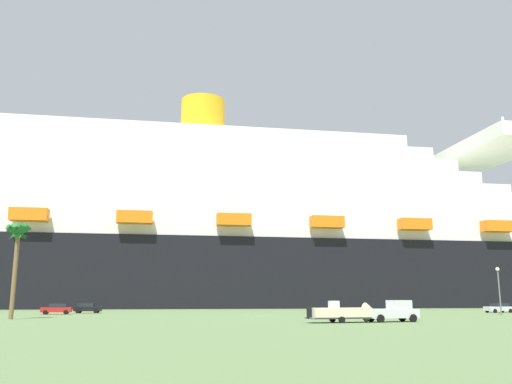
{
  "coord_description": "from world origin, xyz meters",
  "views": [
    {
      "loc": [
        -19.12,
        -72.78,
        2.39
      ],
      "look_at": [
        7.81,
        36.39,
        24.81
      ],
      "focal_mm": 37.49,
      "sensor_mm": 36.0,
      "label": 1
    }
  ],
  "objects_px": {
    "street_lamp": "(499,283)",
    "parked_car_silver_sedan": "(499,308)",
    "cruise_ship": "(300,240)",
    "palm_tree": "(18,240)",
    "parked_car_red_hatchback": "(57,309)",
    "parked_car_black_coupe": "(88,308)",
    "small_boat_on_trailer": "(347,313)",
    "pickup_truck": "(393,312)"
  },
  "relations": [
    {
      "from": "cruise_ship",
      "to": "palm_tree",
      "type": "relative_size",
      "value": 20.9
    },
    {
      "from": "small_boat_on_trailer",
      "to": "palm_tree",
      "type": "distance_m",
      "value": 39.38
    },
    {
      "from": "palm_tree",
      "to": "parked_car_black_coupe",
      "type": "bearing_deg",
      "value": 74.46
    },
    {
      "from": "pickup_truck",
      "to": "parked_car_red_hatchback",
      "type": "xyz_separation_m",
      "value": [
        -36.83,
        36.32,
        -0.21
      ]
    },
    {
      "from": "palm_tree",
      "to": "parked_car_red_hatchback",
      "type": "height_order",
      "value": "palm_tree"
    },
    {
      "from": "cruise_ship",
      "to": "parked_car_red_hatchback",
      "type": "height_order",
      "value": "cruise_ship"
    },
    {
      "from": "street_lamp",
      "to": "cruise_ship",
      "type": "bearing_deg",
      "value": 96.3
    },
    {
      "from": "parked_car_red_hatchback",
      "to": "small_boat_on_trailer",
      "type": "bearing_deg",
      "value": -49.24
    },
    {
      "from": "parked_car_black_coupe",
      "to": "street_lamp",
      "type": "bearing_deg",
      "value": -22.8
    },
    {
      "from": "cruise_ship",
      "to": "street_lamp",
      "type": "xyz_separation_m",
      "value": [
        7.61,
        -68.99,
        -13.29
      ]
    },
    {
      "from": "small_boat_on_trailer",
      "to": "parked_car_black_coupe",
      "type": "relative_size",
      "value": 1.92
    },
    {
      "from": "street_lamp",
      "to": "parked_car_black_coupe",
      "type": "distance_m",
      "value": 64.33
    },
    {
      "from": "street_lamp",
      "to": "parked_car_red_hatchback",
      "type": "bearing_deg",
      "value": 163.26
    },
    {
      "from": "small_boat_on_trailer",
      "to": "street_lamp",
      "type": "xyz_separation_m",
      "value": [
        31.78,
        17.56,
        3.63
      ]
    },
    {
      "from": "parked_car_silver_sedan",
      "to": "parked_car_black_coupe",
      "type": "xyz_separation_m",
      "value": [
        -67.51,
        13.75,
        -0.0
      ]
    },
    {
      "from": "street_lamp",
      "to": "parked_car_silver_sedan",
      "type": "height_order",
      "value": "street_lamp"
    },
    {
      "from": "pickup_truck",
      "to": "parked_car_silver_sedan",
      "type": "height_order",
      "value": "pickup_truck"
    },
    {
      "from": "palm_tree",
      "to": "parked_car_red_hatchback",
      "type": "xyz_separation_m",
      "value": [
        2.87,
        19.33,
        -8.32
      ]
    },
    {
      "from": "palm_tree",
      "to": "pickup_truck",
      "type": "bearing_deg",
      "value": -23.17
    },
    {
      "from": "small_boat_on_trailer",
      "to": "parked_car_black_coupe",
      "type": "distance_m",
      "value": 50.54
    },
    {
      "from": "street_lamp",
      "to": "parked_car_silver_sedan",
      "type": "xyz_separation_m",
      "value": [
        8.3,
        11.13,
        -3.75
      ]
    },
    {
      "from": "parked_car_silver_sedan",
      "to": "street_lamp",
      "type": "bearing_deg",
      "value": -126.73
    },
    {
      "from": "parked_car_silver_sedan",
      "to": "small_boat_on_trailer",
      "type": "bearing_deg",
      "value": -144.4
    },
    {
      "from": "cruise_ship",
      "to": "parked_car_black_coupe",
      "type": "relative_size",
      "value": 52.31
    },
    {
      "from": "pickup_truck",
      "to": "palm_tree",
      "type": "distance_m",
      "value": 43.94
    },
    {
      "from": "cruise_ship",
      "to": "street_lamp",
      "type": "bearing_deg",
      "value": -83.7
    },
    {
      "from": "parked_car_silver_sedan",
      "to": "parked_car_black_coupe",
      "type": "bearing_deg",
      "value": 168.48
    },
    {
      "from": "cruise_ship",
      "to": "small_boat_on_trailer",
      "type": "xyz_separation_m",
      "value": [
        -24.16,
        -86.56,
        -16.92
      ]
    },
    {
      "from": "cruise_ship",
      "to": "pickup_truck",
      "type": "relative_size",
      "value": 41.19
    },
    {
      "from": "parked_car_red_hatchback",
      "to": "parked_car_silver_sedan",
      "type": "distance_m",
      "value": 72.08
    },
    {
      "from": "palm_tree",
      "to": "street_lamp",
      "type": "xyz_separation_m",
      "value": [
        66.2,
        0.28,
        -4.57
      ]
    },
    {
      "from": "pickup_truck",
      "to": "parked_car_red_hatchback",
      "type": "height_order",
      "value": "pickup_truck"
    },
    {
      "from": "parked_car_black_coupe",
      "to": "parked_car_silver_sedan",
      "type": "bearing_deg",
      "value": -11.52
    },
    {
      "from": "pickup_truck",
      "to": "small_boat_on_trailer",
      "type": "distance_m",
      "value": 5.28
    },
    {
      "from": "parked_car_red_hatchback",
      "to": "parked_car_black_coupe",
      "type": "xyz_separation_m",
      "value": [
        4.13,
        5.83,
        0.0
      ]
    },
    {
      "from": "small_boat_on_trailer",
      "to": "parked_car_silver_sedan",
      "type": "bearing_deg",
      "value": 35.6
    },
    {
      "from": "parked_car_red_hatchback",
      "to": "parked_car_silver_sedan",
      "type": "bearing_deg",
      "value": -6.31
    },
    {
      "from": "cruise_ship",
      "to": "small_boat_on_trailer",
      "type": "bearing_deg",
      "value": -105.6
    },
    {
      "from": "small_boat_on_trailer",
      "to": "parked_car_silver_sedan",
      "type": "relative_size",
      "value": 1.76
    },
    {
      "from": "cruise_ship",
      "to": "small_boat_on_trailer",
      "type": "relative_size",
      "value": 27.28
    },
    {
      "from": "cruise_ship",
      "to": "palm_tree",
      "type": "height_order",
      "value": "cruise_ship"
    },
    {
      "from": "small_boat_on_trailer",
      "to": "parked_car_silver_sedan",
      "type": "distance_m",
      "value": 49.29
    }
  ]
}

